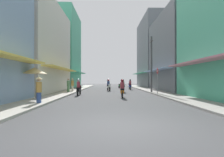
{
  "coord_description": "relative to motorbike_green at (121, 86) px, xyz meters",
  "views": [
    {
      "loc": [
        -0.44,
        -5.77,
        1.53
      ],
      "look_at": [
        -0.03,
        15.07,
        1.65
      ],
      "focal_mm": 28.48,
      "sensor_mm": 36.0,
      "label": 1
    }
  ],
  "objects": [
    {
      "name": "motorbike_silver",
      "position": [
        -0.32,
        -9.18,
        0.2
      ],
      "size": [
        0.61,
        1.79,
        1.58
      ],
      "color": "black",
      "rests_on": "ground"
    },
    {
      "name": "utility_pole",
      "position": [
        2.81,
        -10.19,
        2.78
      ],
      "size": [
        0.2,
        1.2,
        6.42
      ],
      "color": "#4C4C4F",
      "rests_on": "ground"
    },
    {
      "name": "motorbike_orange",
      "position": [
        -0.91,
        -15.1,
        0.2
      ],
      "size": [
        0.55,
        1.81,
        1.58
      ],
      "color": "black",
      "rests_on": "ground"
    },
    {
      "name": "pedestrian_crossing",
      "position": [
        -6.28,
        -19.39,
        0.46
      ],
      "size": [
        0.44,
        0.44,
        1.71
      ],
      "color": "#334C8C",
      "rests_on": "ground"
    },
    {
      "name": "vendor_umbrella",
      "position": [
        -7.48,
        -17.15,
        1.67
      ],
      "size": [
        1.8,
        1.8,
        2.4
      ],
      "color": "#99999E",
      "rests_on": "ground"
    },
    {
      "name": "building_right_mid",
      "position": [
        7.74,
        -6.36,
        4.61
      ],
      "size": [
        7.05,
        11.49,
        10.24
      ],
      "color": "slate",
      "rests_on": "ground"
    },
    {
      "name": "motorbike_green",
      "position": [
        0.0,
        0.0,
        0.0
      ],
      "size": [
        0.74,
        1.74,
        0.96
      ],
      "color": "black",
      "rests_on": "ground"
    },
    {
      "name": "pedestrian_foreground",
      "position": [
        -6.65,
        -9.84,
        0.33
      ],
      "size": [
        0.34,
        0.34,
        1.66
      ],
      "color": "#598C59",
      "rests_on": "ground"
    },
    {
      "name": "motorbike_white",
      "position": [
        -2.05,
        -6.28,
        0.2
      ],
      "size": [
        0.63,
        1.79,
        1.58
      ],
      "color": "black",
      "rests_on": "ground"
    },
    {
      "name": "motorbike_blue",
      "position": [
        1.21,
        -3.18,
        0.2
      ],
      "size": [
        0.55,
        1.81,
        1.58
      ],
      "color": "black",
      "rests_on": "ground"
    },
    {
      "name": "street_sign_no_entry",
      "position": [
        2.71,
        -12.99,
        1.21
      ],
      "size": [
        0.07,
        0.6,
        2.65
      ],
      "color": "gray",
      "rests_on": "ground"
    },
    {
      "name": "building_left_mid",
      "position": [
        -11.0,
        -8.9,
        4.76
      ],
      "size": [
        7.05,
        12.57,
        10.53
      ],
      "color": "silver",
      "rests_on": "ground"
    },
    {
      "name": "motorbike_red",
      "position": [
        -2.2,
        3.96,
        0.2
      ],
      "size": [
        0.55,
        1.81,
        1.58
      ],
      "color": "black",
      "rests_on": "ground"
    },
    {
      "name": "sidewalk_left",
      "position": [
        -6.91,
        -8.71,
        -0.44
      ],
      "size": [
        2.19,
        47.47,
        0.12
      ],
      "primitive_type": "cube",
      "color": "#ADA89E",
      "rests_on": "ground"
    },
    {
      "name": "building_right_far",
      "position": [
        7.74,
        6.12,
        6.44
      ],
      "size": [
        7.05,
        12.16,
        13.9
      ],
      "color": "slate",
      "rests_on": "ground"
    },
    {
      "name": "ground_plane",
      "position": [
        -1.63,
        -8.71,
        -0.5
      ],
      "size": [
        86.82,
        86.82,
        0.0
      ],
      "primitive_type": "plane",
      "color": "#424244"
    },
    {
      "name": "motorbike_black",
      "position": [
        -4.98,
        -12.72,
        0.2
      ],
      "size": [
        0.55,
        1.81,
        1.58
      ],
      "color": "black",
      "rests_on": "ground"
    },
    {
      "name": "sidewalk_right",
      "position": [
        3.65,
        -8.71,
        -0.44
      ],
      "size": [
        2.19,
        47.47,
        0.12
      ],
      "primitive_type": "cube",
      "color": "#9E9991",
      "rests_on": "ground"
    },
    {
      "name": "building_left_far",
      "position": [
        -11.0,
        3.29,
        6.5
      ],
      "size": [
        7.05,
        9.94,
        14.02
      ],
      "color": "#4CB28C",
      "rests_on": "ground"
    },
    {
      "name": "pedestrian_midway",
      "position": [
        -6.51,
        -8.23,
        0.33
      ],
      "size": [
        0.34,
        0.34,
        1.67
      ],
      "color": "beige",
      "rests_on": "ground"
    }
  ]
}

